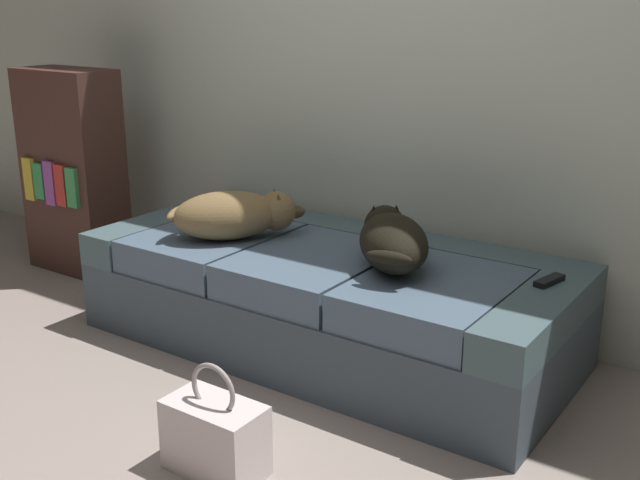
% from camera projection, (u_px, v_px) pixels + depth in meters
% --- Properties ---
extents(ground_plane, '(10.00, 10.00, 0.00)m').
position_uv_depth(ground_plane, '(134.00, 465.00, 2.50)').
color(ground_plane, '#A29188').
extents(back_wall, '(6.40, 0.10, 2.80)m').
position_uv_depth(back_wall, '(400.00, 10.00, 3.40)').
color(back_wall, silver).
rests_on(back_wall, ground).
extents(couch, '(2.07, 0.91, 0.44)m').
position_uv_depth(couch, '(327.00, 298.00, 3.31)').
color(couch, '#404D58').
rests_on(couch, ground).
extents(dog_tan, '(0.50, 0.54, 0.21)m').
position_uv_depth(dog_tan, '(236.00, 214.00, 3.35)').
color(dog_tan, olive).
rests_on(dog_tan, couch).
extents(dog_dark, '(0.49, 0.55, 0.21)m').
position_uv_depth(dog_dark, '(392.00, 240.00, 3.00)').
color(dog_dark, black).
rests_on(dog_dark, couch).
extents(tv_remote, '(0.08, 0.16, 0.02)m').
position_uv_depth(tv_remote, '(549.00, 281.00, 2.84)').
color(tv_remote, black).
rests_on(tv_remote, couch).
extents(handbag, '(0.32, 0.18, 0.38)m').
position_uv_depth(handbag, '(215.00, 436.00, 2.43)').
color(handbag, silver).
rests_on(handbag, ground).
extents(bookshelf, '(0.56, 0.30, 1.10)m').
position_uv_depth(bookshelf, '(73.00, 172.00, 4.17)').
color(bookshelf, '#472B24').
rests_on(bookshelf, ground).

